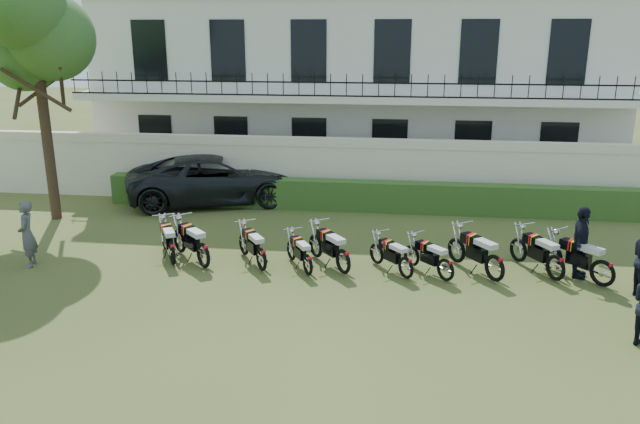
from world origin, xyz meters
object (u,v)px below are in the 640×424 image
Objects in this scene: motorcycle_0 at (172,248)px; motorcycle_3 at (308,260)px; motorcycle_9 at (603,267)px; motorcycle_2 at (261,254)px; motorcycle_6 at (446,264)px; inspector at (27,234)px; tree_west_near at (35,28)px; suv at (216,179)px; motorcycle_7 at (495,262)px; motorcycle_1 at (203,249)px; motorcycle_8 at (556,262)px; motorcycle_5 at (406,262)px; motorcycle_4 at (343,256)px; officer_5 at (580,242)px.

motorcycle_3 is (3.56, -0.25, -0.06)m from motorcycle_0.
motorcycle_2 is at bearing 137.75° from motorcycle_9.
motorcycle_6 is 0.78× the size of inspector.
motorcycle_0 is at bearing -34.49° from tree_west_near.
motorcycle_3 is 0.25× the size of suv.
inspector is (-10.49, -0.32, 0.42)m from motorcycle_6.
motorcycle_7 is (5.69, 0.04, 0.05)m from motorcycle_2.
motorcycle_2 is 1.07× the size of motorcycle_3.
suv reaches higher than motorcycle_9.
motorcycle_3 is (2.69, -0.14, -0.10)m from motorcycle_1.
motorcycle_7 is (8.05, -0.07, 0.04)m from motorcycle_0.
motorcycle_6 is at bearing 158.69° from motorcycle_8.
inspector is at bearing 142.63° from motorcycle_5.
motorcycle_5 reaches higher than motorcycle_3.
suv is 3.49× the size of inspector.
motorcycle_9 is 0.26× the size of suv.
motorcycle_7 is at bearing -37.78° from motorcycle_4.
motorcycle_3 is 3.34m from motorcycle_6.
officer_5 is at bearing -11.11° from tree_west_near.
tree_west_near is 5.03× the size of motorcycle_9.
motorcycle_4 is (3.55, 0.05, -0.02)m from motorcycle_1.
motorcycle_2 is 1.18× the size of motorcycle_6.
motorcycle_6 is at bearing 151.04° from motorcycle_7.
motorcycle_0 reaches higher than motorcycle_2.
motorcycle_8 is (8.65, 0.29, -0.02)m from motorcycle_1.
motorcycle_7 reaches higher than motorcycle_1.
inspector reaches higher than motorcycle_5.
motorcycle_2 is 5.99m from inspector.
motorcycle_5 is 1.02× the size of motorcycle_6.
tree_west_near is 5.10× the size of motorcycle_1.
motorcycle_0 is at bearing 137.10° from motorcycle_9.
motorcycle_2 is 2.05m from motorcycle_4.
motorcycle_3 is 6.97m from motorcycle_9.
motorcycle_5 is (3.58, -0.05, -0.04)m from motorcycle_2.
tree_west_near is at bearing 124.48° from motorcycle_9.
inspector is at bearing 139.24° from motorcycle_9.
motorcycle_1 is at bearing -31.25° from tree_west_near.
motorcycle_9 is at bearing -12.95° from tree_west_near.
motorcycle_7 reaches higher than motorcycle_3.
tree_west_near reaches higher than motorcycle_9.
motorcycle_7 reaches higher than motorcycle_8.
inspector is (-4.47, -0.40, 0.34)m from motorcycle_1.
motorcycle_6 is (6.03, -0.07, -0.08)m from motorcycle_1.
motorcycle_3 is 1.10× the size of motorcycle_6.
motorcycle_2 is 0.90× the size of motorcycle_7.
tree_west_near is 4.41× the size of motorcycle_8.
motorcycle_2 is 6.92m from suv.
motorcycle_4 is 0.92× the size of officer_5.
inspector reaches higher than motorcycle_9.
motorcycle_9 is at bearing -40.10° from motorcycle_6.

